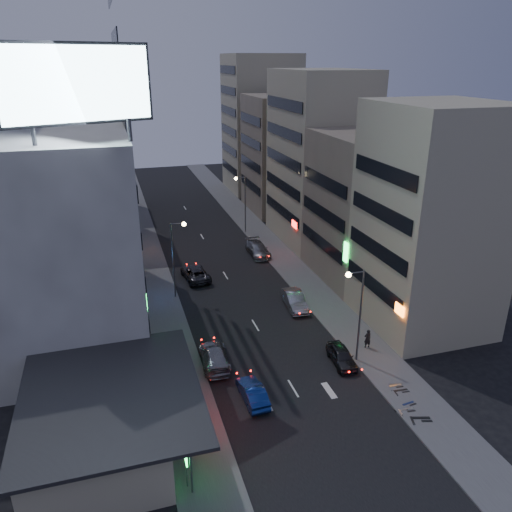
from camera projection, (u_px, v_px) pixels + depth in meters
name	position (u px, v px, depth m)	size (l,w,h in m)	color
ground	(314.00, 423.00, 34.10)	(180.00, 180.00, 0.00)	black
sidewalk_left	(151.00, 270.00, 58.63)	(4.00, 120.00, 0.12)	#4C4C4F
sidewalk_right	(280.00, 255.00, 62.91)	(4.00, 120.00, 0.12)	#4C4C4F
food_court	(99.00, 420.00, 31.43)	(11.00, 13.00, 3.88)	tan
white_building	(52.00, 231.00, 44.03)	(14.00, 24.00, 18.00)	silver
shophouse_near	(430.00, 220.00, 43.76)	(10.00, 11.00, 20.00)	tan
shophouse_mid	(369.00, 207.00, 54.86)	(11.00, 12.00, 16.00)	gray
shophouse_far	(319.00, 159.00, 65.19)	(10.00, 14.00, 22.00)	tan
far_left_a	(77.00, 165.00, 66.31)	(11.00, 10.00, 20.00)	silver
far_left_b	(79.00, 165.00, 78.67)	(12.00, 10.00, 15.00)	gray
far_right_a	(284.00, 154.00, 79.41)	(11.00, 12.00, 18.00)	gray
far_right_b	(261.00, 124.00, 90.90)	(12.00, 12.00, 24.00)	tan
billboard	(77.00, 85.00, 31.50)	(9.52, 3.75, 6.20)	#595B60
street_lamp_right_near	(357.00, 303.00, 39.03)	(1.60, 0.44, 8.02)	#595B60
street_lamp_left	(176.00, 249.00, 50.12)	(1.60, 0.44, 8.02)	#595B60
street_lamp_right_far	(242.00, 196.00, 69.29)	(1.60, 0.44, 8.02)	#595B60
parked_car_right_near	(342.00, 356.00, 40.53)	(1.62, 4.03, 1.37)	#232428
parked_car_right_mid	(295.00, 300.00, 49.62)	(1.68, 4.82, 1.59)	#A0A1A8
parked_car_left	(195.00, 273.00, 56.00)	(2.44, 5.30, 1.47)	#2C2B31
parked_car_right_far	(258.00, 249.00, 62.90)	(2.22, 5.46, 1.58)	gray
road_car_blue	(253.00, 392.00, 36.13)	(1.44, 4.13, 1.36)	navy
road_car_silver	(214.00, 356.00, 40.37)	(2.14, 5.27, 1.53)	gray
person	(368.00, 339.00, 42.51)	(0.62, 0.41, 1.70)	black
scooter_black_a	(431.00, 409.00, 34.28)	(2.04, 0.68, 1.25)	black
scooter_silver_a	(413.00, 401.00, 35.27)	(1.68, 0.56, 1.03)	silver
scooter_blue	(413.00, 395.00, 35.96)	(1.63, 0.54, 1.00)	navy
scooter_black_b	(408.00, 383.00, 37.29)	(1.67, 0.56, 1.02)	black
scooter_silver_b	(401.00, 378.00, 37.85)	(1.65, 0.55, 1.01)	#97989E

